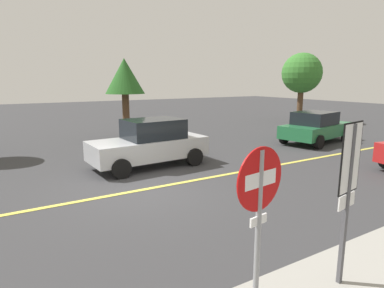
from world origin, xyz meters
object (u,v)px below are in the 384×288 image
Objects in this scene: car_silver_approaching at (150,143)px; tree_centre_verge at (302,74)px; tree_right_verge at (125,78)px; stop_sign at (259,209)px; speed_limit_sign at (349,177)px; car_green_mid_road at (316,127)px.

tree_centre_verge is at bearing 21.77° from car_silver_approaching.
tree_right_verge is at bearing 177.64° from tree_centre_verge.
stop_sign reaches higher than car_silver_approaching.
tree_right_verge is (-12.97, 0.53, -0.32)m from tree_centre_verge.
speed_limit_sign is 8.09m from car_silver_approaching.
stop_sign is 21.47m from tree_centre_verge.
car_green_mid_road is at bearing 40.26° from speed_limit_sign.
tree_centre_verge reaches higher than tree_right_verge.
car_silver_approaching is (2.10, 7.95, -0.76)m from stop_sign.
stop_sign is 0.93× the size of speed_limit_sign.
speed_limit_sign reaches higher than car_green_mid_road.
car_green_mid_road is 10.09m from tree_right_verge.
car_silver_approaching is at bearing 86.17° from speed_limit_sign.
tree_centre_verge is at bearing 46.60° from car_green_mid_road.
tree_centre_verge is at bearing 42.75° from speed_limit_sign.
tree_centre_verge is (5.48, 5.80, 2.73)m from car_green_mid_road.
car_green_mid_road is at bearing 35.72° from stop_sign.
speed_limit_sign reaches higher than stop_sign.
speed_limit_sign is (1.57, -0.07, 0.17)m from stop_sign.
stop_sign is at bearing -104.82° from car_silver_approaching.
car_green_mid_road is at bearing -0.47° from car_silver_approaching.
tree_centre_verge is (14.33, 5.72, 2.67)m from car_silver_approaching.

